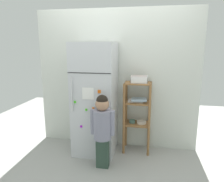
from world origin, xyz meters
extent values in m
plane|color=#999993|center=(0.00, 0.00, 0.00)|extent=(6.00, 6.00, 0.00)
cube|color=silver|center=(0.00, 0.33, 1.08)|extent=(2.54, 0.03, 2.15)
cube|color=silver|center=(-0.27, 0.02, 0.83)|extent=(0.60, 0.55, 1.65)
cube|color=black|center=(-0.27, -0.26, 1.25)|extent=(0.59, 0.01, 0.01)
cylinder|color=silver|center=(-0.51, -0.28, 0.96)|extent=(0.02, 0.02, 0.49)
cube|color=white|center=(-0.29, -0.26, 0.97)|extent=(0.16, 0.01, 0.16)
cube|color=yellow|center=(-0.19, -0.26, 0.51)|extent=(0.04, 0.01, 0.04)
cube|color=orange|center=(-0.13, -0.26, 1.01)|extent=(0.04, 0.02, 0.04)
cube|color=#B315DA|center=(-0.40, -0.26, 0.50)|extent=(0.03, 0.01, 0.03)
cube|color=#3DDD15|center=(-0.47, -0.26, 0.85)|extent=(0.03, 0.02, 0.03)
cube|color=#44CB23|center=(-0.31, -0.26, 0.74)|extent=(0.03, 0.01, 0.03)
cube|color=#C6581B|center=(-0.22, -0.26, 0.77)|extent=(0.04, 0.02, 0.03)
cube|color=#2F4539|center=(-0.06, -0.40, 0.20)|extent=(0.16, 0.10, 0.41)
cylinder|color=gray|center=(-0.06, -0.40, 0.60)|extent=(0.23, 0.23, 0.39)
sphere|color=gray|center=(-0.06, -0.33, 0.79)|extent=(0.10, 0.10, 0.10)
sphere|color=#A87A5B|center=(-0.06, -0.40, 0.88)|extent=(0.18, 0.18, 0.18)
sphere|color=black|center=(-0.06, -0.40, 0.93)|extent=(0.15, 0.15, 0.15)
cylinder|color=gray|center=(-0.18, -0.40, 0.63)|extent=(0.07, 0.07, 0.33)
cylinder|color=gray|center=(0.07, -0.40, 0.63)|extent=(0.07, 0.07, 0.33)
cylinder|color=olive|center=(0.17, 0.01, 0.54)|extent=(0.04, 0.04, 1.08)
cylinder|color=olive|center=(0.54, 0.01, 0.54)|extent=(0.04, 0.04, 1.08)
cylinder|color=olive|center=(0.17, 0.28, 0.54)|extent=(0.04, 0.04, 1.08)
cylinder|color=olive|center=(0.54, 0.28, 0.54)|extent=(0.04, 0.04, 1.08)
cube|color=olive|center=(0.35, 0.15, 1.07)|extent=(0.39, 0.28, 0.02)
cube|color=olive|center=(0.35, 0.15, 0.77)|extent=(0.39, 0.28, 0.02)
cube|color=olive|center=(0.35, 0.15, 0.44)|extent=(0.39, 0.28, 0.02)
cube|color=white|center=(0.32, 0.17, 0.80)|extent=(0.22, 0.16, 0.03)
cube|color=#99B2C6|center=(0.38, 0.13, 0.82)|extent=(0.23, 0.18, 0.03)
cylinder|color=#4C7266|center=(0.28, 0.15, 0.47)|extent=(0.09, 0.09, 0.04)
cylinder|color=beige|center=(0.42, 0.15, 0.47)|extent=(0.14, 0.14, 0.04)
cube|color=white|center=(0.37, 0.15, 1.08)|extent=(0.24, 0.19, 0.01)
cube|color=white|center=(0.37, 0.06, 1.12)|extent=(0.24, 0.01, 0.10)
cube|color=white|center=(0.37, 0.24, 1.12)|extent=(0.24, 0.01, 0.10)
cube|color=white|center=(0.25, 0.15, 1.12)|extent=(0.01, 0.19, 0.10)
cube|color=white|center=(0.49, 0.15, 1.12)|extent=(0.01, 0.19, 0.10)
sphere|color=#BC3F24|center=(0.41, 0.13, 1.12)|extent=(0.08, 0.08, 0.08)
sphere|color=#B8301A|center=(0.34, 0.13, 1.12)|extent=(0.08, 0.08, 0.08)
sphere|color=#C54812|center=(0.37, 0.18, 1.12)|extent=(0.07, 0.07, 0.07)
camera|label=1|loc=(0.55, -2.91, 1.61)|focal=33.82mm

